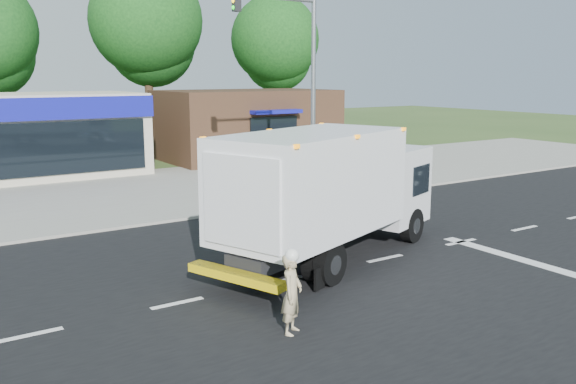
# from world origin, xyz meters

# --- Properties ---
(ground) EXTENTS (120.00, 120.00, 0.00)m
(ground) POSITION_xyz_m (0.00, 0.00, 0.00)
(ground) COLOR #385123
(ground) RESTS_ON ground
(road_asphalt) EXTENTS (60.00, 14.00, 0.02)m
(road_asphalt) POSITION_xyz_m (0.00, 0.00, 0.00)
(road_asphalt) COLOR black
(road_asphalt) RESTS_ON ground
(sidewalk) EXTENTS (60.00, 2.40, 0.12)m
(sidewalk) POSITION_xyz_m (0.00, 8.20, 0.06)
(sidewalk) COLOR gray
(sidewalk) RESTS_ON ground
(parking_apron) EXTENTS (60.00, 9.00, 0.02)m
(parking_apron) POSITION_xyz_m (0.00, 14.00, 0.01)
(parking_apron) COLOR gray
(parking_apron) RESTS_ON ground
(lane_markings) EXTENTS (55.20, 7.00, 0.01)m
(lane_markings) POSITION_xyz_m (1.35, -1.35, 0.02)
(lane_markings) COLOR silver
(lane_markings) RESTS_ON road_asphalt
(ems_box_truck) EXTENTS (8.28, 5.07, 3.51)m
(ems_box_truck) POSITION_xyz_m (-1.34, 0.75, 2.03)
(ems_box_truck) COLOR black
(ems_box_truck) RESTS_ON ground
(emergency_worker) EXTENTS (0.69, 0.65, 1.69)m
(emergency_worker) POSITION_xyz_m (-4.75, -2.63, 0.84)
(emergency_worker) COLOR tan
(emergency_worker) RESTS_ON ground
(brown_storefront) EXTENTS (10.00, 6.70, 4.00)m
(brown_storefront) POSITION_xyz_m (7.00, 19.98, 2.00)
(brown_storefront) COLOR #382316
(brown_storefront) RESTS_ON ground
(traffic_signal_pole) EXTENTS (3.51, 0.25, 8.00)m
(traffic_signal_pole) POSITION_xyz_m (2.35, 7.60, 4.92)
(traffic_signal_pole) COLOR gray
(traffic_signal_pole) RESTS_ON ground
(background_trees) EXTENTS (36.77, 7.39, 12.10)m
(background_trees) POSITION_xyz_m (-0.85, 28.16, 7.38)
(background_trees) COLOR #332114
(background_trees) RESTS_ON ground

